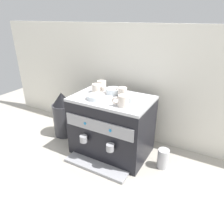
# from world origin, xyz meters

# --- Properties ---
(ground_plane) EXTENTS (4.00, 4.00, 0.00)m
(ground_plane) POSITION_xyz_m (0.00, 0.00, 0.00)
(ground_plane) COLOR #9E998E
(tiled_backsplash_wall) EXTENTS (2.80, 0.03, 0.96)m
(tiled_backsplash_wall) POSITION_xyz_m (0.00, 0.32, 0.48)
(tiled_backsplash_wall) COLOR silver
(tiled_backsplash_wall) RESTS_ON ground_plane
(espresso_machine) EXTENTS (0.58, 0.50, 0.47)m
(espresso_machine) POSITION_xyz_m (0.00, -0.00, 0.23)
(espresso_machine) COLOR black
(espresso_machine) RESTS_ON ground_plane
(ceramic_cup_0) EXTENTS (0.10, 0.07, 0.07)m
(ceramic_cup_0) POSITION_xyz_m (0.06, 0.04, 0.50)
(ceramic_cup_0) COLOR beige
(ceramic_cup_0) RESTS_ON espresso_machine
(ceramic_cup_1) EXTENTS (0.10, 0.07, 0.07)m
(ceramic_cup_1) POSITION_xyz_m (-0.16, 0.04, 0.50)
(ceramic_cup_1) COLOR beige
(ceramic_cup_1) RESTS_ON espresso_machine
(ceramic_cup_2) EXTENTS (0.10, 0.07, 0.08)m
(ceramic_cup_2) POSITION_xyz_m (0.14, -0.11, 0.51)
(ceramic_cup_2) COLOR beige
(ceramic_cup_2) RESTS_ON espresso_machine
(ceramic_cup_3) EXTENTS (0.08, 0.10, 0.07)m
(ceramic_cup_3) POSITION_xyz_m (-0.17, 0.12, 0.50)
(ceramic_cup_3) COLOR beige
(ceramic_cup_3) RESTS_ON espresso_machine
(ceramic_bowl_0) EXTENTS (0.12, 0.12, 0.04)m
(ceramic_bowl_0) POSITION_xyz_m (-0.03, 0.08, 0.49)
(ceramic_bowl_0) COLOR silver
(ceramic_bowl_0) RESTS_ON espresso_machine
(ceramic_bowl_1) EXTENTS (0.13, 0.13, 0.03)m
(ceramic_bowl_1) POSITION_xyz_m (-0.09, -0.08, 0.48)
(ceramic_bowl_1) COLOR silver
(ceramic_bowl_1) RESTS_ON espresso_machine
(ceramic_bowl_2) EXTENTS (0.11, 0.11, 0.04)m
(ceramic_bowl_2) POSITION_xyz_m (0.15, 0.01, 0.49)
(ceramic_bowl_2) COLOR silver
(ceramic_bowl_2) RESTS_ON espresso_machine
(coffee_grinder) EXTENTS (0.19, 0.19, 0.41)m
(coffee_grinder) POSITION_xyz_m (-0.51, 0.01, 0.20)
(coffee_grinder) COLOR #333338
(coffee_grinder) RESTS_ON ground_plane
(milk_pitcher) EXTENTS (0.08, 0.08, 0.15)m
(milk_pitcher) POSITION_xyz_m (0.42, 0.00, 0.07)
(milk_pitcher) COLOR #B7B7BC
(milk_pitcher) RESTS_ON ground_plane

